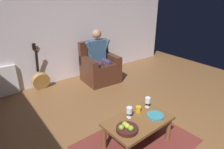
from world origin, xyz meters
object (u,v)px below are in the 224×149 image
object	(u,v)px
wine_glass_far	(129,111)
candle_jar	(138,109)
coffee_table	(138,124)
guitar	(41,79)
wine_glass_near	(148,101)
decorative_dish	(155,116)
armchair	(100,68)
fruit_bowl	(127,128)
person_seated	(100,54)

from	to	relation	value
wine_glass_far	candle_jar	world-z (taller)	wine_glass_far
coffee_table	candle_jar	world-z (taller)	candle_jar
guitar	wine_glass_far	bearing A→B (deg)	100.09
coffee_table	wine_glass_near	bearing A→B (deg)	-155.22
coffee_table	decorative_dish	distance (m)	0.27
armchair	candle_jar	bearing A→B (deg)	75.27
fruit_bowl	armchair	bearing A→B (deg)	-115.59
guitar	candle_jar	xyz separation A→B (m)	(-0.63, 2.42, 0.23)
guitar	candle_jar	size ratio (longest dim) A/B	11.94
wine_glass_far	candle_jar	bearing A→B (deg)	-172.94
person_seated	decorative_dish	xyz separation A→B (m)	(0.55, 2.22, -0.24)
wine_glass_far	fruit_bowl	world-z (taller)	wine_glass_far
coffee_table	wine_glass_far	size ratio (longest dim) A/B	5.93
wine_glass_near	decorative_dish	size ratio (longest dim) A/B	0.69
coffee_table	decorative_dish	xyz separation A→B (m)	(-0.25, 0.08, 0.08)
armchair	guitar	world-z (taller)	guitar
fruit_bowl	candle_jar	xyz separation A→B (m)	(-0.41, -0.22, 0.01)
wine_glass_near	decorative_dish	bearing A→B (deg)	69.42
coffee_table	candle_jar	distance (m)	0.23
coffee_table	wine_glass_near	distance (m)	0.41
wine_glass_far	fruit_bowl	size ratio (longest dim) A/B	0.57
coffee_table	decorative_dish	world-z (taller)	decorative_dish
fruit_bowl	decorative_dish	world-z (taller)	fruit_bowl
candle_jar	wine_glass_near	bearing A→B (deg)	-176.96
armchair	person_seated	xyz separation A→B (m)	(0.00, 0.02, 0.34)
guitar	wine_glass_near	distance (m)	2.57
candle_jar	wine_glass_far	bearing A→B (deg)	7.06
wine_glass_far	fruit_bowl	distance (m)	0.30
coffee_table	wine_glass_far	bearing A→B (deg)	-64.24
armchair	wine_glass_near	world-z (taller)	armchair
armchair	wine_glass_near	bearing A→B (deg)	80.45
armchair	guitar	distance (m)	1.36
armchair	coffee_table	xyz separation A→B (m)	(0.80, 2.16, 0.02)
armchair	decorative_dish	distance (m)	2.31
wine_glass_far	decorative_dish	distance (m)	0.38
person_seated	wine_glass_near	world-z (taller)	person_seated
person_seated	wine_glass_far	xyz separation A→B (m)	(0.86, 2.02, -0.15)
wine_glass_far	fruit_bowl	xyz separation A→B (m)	(0.21, 0.20, -0.07)
guitar	fruit_bowl	bearing A→B (deg)	94.77
guitar	fruit_bowl	world-z (taller)	guitar
wine_glass_near	decorative_dish	xyz separation A→B (m)	(0.09, 0.24, -0.10)
coffee_table	guitar	xyz separation A→B (m)	(0.49, -2.57, -0.12)
wine_glass_near	coffee_table	bearing A→B (deg)	24.78
armchair	wine_glass_near	distance (m)	2.07
armchair	candle_jar	world-z (taller)	armchair
coffee_table	candle_jar	size ratio (longest dim) A/B	11.02
coffee_table	candle_jar	xyz separation A→B (m)	(-0.14, -0.15, 0.11)
person_seated	decorative_dish	bearing A→B (deg)	79.54
person_seated	wine_glass_far	world-z (taller)	person_seated
coffee_table	fruit_bowl	size ratio (longest dim) A/B	3.41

